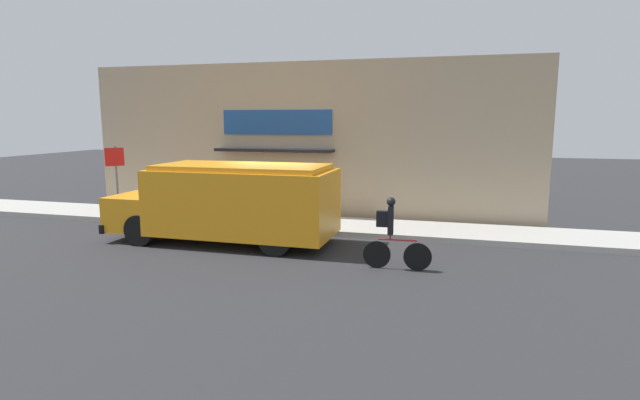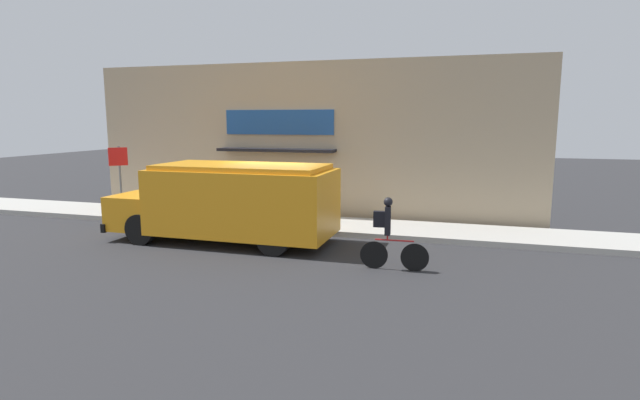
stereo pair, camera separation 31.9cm
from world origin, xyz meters
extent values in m
plane|color=#2B2B2D|center=(0.00, 0.00, 0.00)|extent=(70.00, 70.00, 0.00)
cube|color=#ADAAA3|center=(0.00, 1.10, 0.08)|extent=(28.00, 2.20, 0.17)
cube|color=tan|center=(0.00, 2.58, 2.65)|extent=(15.80, 0.18, 5.29)
cube|color=#1E4C93|center=(-0.85, 2.47, 3.28)|extent=(3.92, 0.05, 0.84)
cube|color=black|center=(-0.85, 2.16, 2.35)|extent=(4.11, 0.67, 0.10)
cube|color=orange|center=(-0.42, -1.42, 1.17)|extent=(4.94, 2.27, 1.75)
cube|color=orange|center=(-3.55, -1.40, 0.78)|extent=(1.33, 2.07, 0.96)
cube|color=orange|center=(-0.42, -1.42, 2.11)|extent=(4.55, 2.09, 0.13)
cube|color=black|center=(-4.17, -1.40, 0.40)|extent=(0.13, 2.20, 0.24)
cube|color=red|center=(-1.77, -0.04, 1.26)|extent=(0.03, 0.44, 0.44)
cylinder|color=black|center=(-3.01, -0.44, 0.42)|extent=(0.85, 0.26, 0.85)
cylinder|color=black|center=(-3.02, -2.37, 0.42)|extent=(0.85, 0.26, 0.85)
cylinder|color=black|center=(0.87, -0.46, 0.42)|extent=(0.85, 0.26, 0.85)
cylinder|color=black|center=(0.85, -2.39, 0.42)|extent=(0.85, 0.26, 0.85)
cylinder|color=black|center=(4.38, -2.70, 0.32)|extent=(0.63, 0.07, 0.63)
cylinder|color=black|center=(3.46, -2.75, 0.32)|extent=(0.63, 0.07, 0.63)
cylinder|color=red|center=(3.92, -2.72, 0.68)|extent=(0.87, 0.08, 0.04)
cylinder|color=red|center=(3.76, -2.73, 0.74)|extent=(0.04, 0.04, 0.12)
cube|color=black|center=(3.76, -2.73, 1.13)|extent=(0.13, 0.21, 0.65)
sphere|color=black|center=(3.76, -2.73, 1.56)|extent=(0.20, 0.20, 0.20)
cube|color=black|center=(3.57, -2.74, 1.16)|extent=(0.27, 0.15, 0.36)
cylinder|color=slate|center=(-5.73, 0.35, 1.34)|extent=(0.07, 0.07, 2.34)
cube|color=red|center=(-5.73, 0.30, 2.16)|extent=(0.45, 0.45, 0.60)
cylinder|color=#2D5138|center=(-0.11, 1.55, 0.60)|extent=(0.62, 0.62, 0.88)
cylinder|color=black|center=(-0.11, 1.55, 1.06)|extent=(0.63, 0.63, 0.04)
camera|label=1|loc=(5.11, -13.75, 3.36)|focal=28.00mm
camera|label=2|loc=(5.42, -13.67, 3.36)|focal=28.00mm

